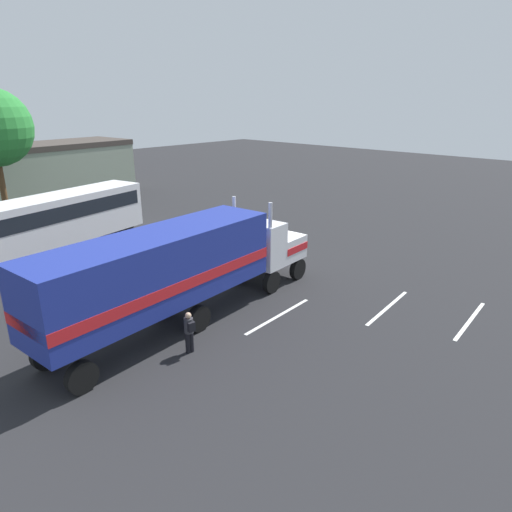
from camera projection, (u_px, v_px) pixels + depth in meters
name	position (u px, v px, depth m)	size (l,w,h in m)	color
ground_plane	(270.00, 275.00, 24.62)	(120.00, 120.00, 0.00)	#232326
lane_stripe_near	(278.00, 316.00, 19.97)	(4.40, 0.16, 0.01)	silver
lane_stripe_mid	(388.00, 308.00, 20.77)	(4.40, 0.16, 0.01)	silver
lane_stripe_far	(470.00, 321.00, 19.56)	(4.40, 0.16, 0.01)	silver
semi_truck	(179.00, 266.00, 18.63)	(14.31, 3.85, 4.50)	silver
person_bystander	(189.00, 331.00, 16.85)	(0.35, 0.47, 1.63)	black
parked_bus	(62.00, 216.00, 28.40)	(11.29, 4.67, 3.40)	silver
building_backdrop	(50.00, 167.00, 43.61)	(15.40, 7.17, 4.98)	gray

